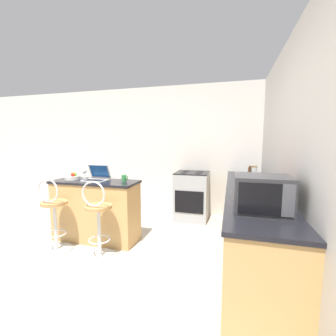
{
  "coord_description": "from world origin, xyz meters",
  "views": [
    {
      "loc": [
        1.48,
        -1.96,
        1.51
      ],
      "look_at": [
        0.38,
        1.93,
        1.01
      ],
      "focal_mm": 24.0,
      "sensor_mm": 36.0,
      "label": 1
    }
  ],
  "objects": [
    {
      "name": "bar_stool_far",
      "position": [
        -0.13,
        0.45,
        0.48
      ],
      "size": [
        0.4,
        0.4,
        1.02
      ],
      "color": "silver",
      "rests_on": "ground_plane"
    },
    {
      "name": "laptop",
      "position": [
        -0.47,
        0.98,
        0.97
      ],
      "size": [
        0.34,
        0.3,
        0.23
      ],
      "color": "#B7BABF",
      "rests_on": "breakfast_bar"
    },
    {
      "name": "wine_glass_tall",
      "position": [
        -0.76,
        1.07,
        1.02
      ],
      "size": [
        0.08,
        0.08,
        0.15
      ],
      "color": "silver",
      "rests_on": "breakfast_bar"
    },
    {
      "name": "breakfast_bar",
      "position": [
        -0.47,
        0.92,
        0.46
      ],
      "size": [
        1.3,
        0.5,
        0.91
      ],
      "color": "tan",
      "rests_on": "ground_plane"
    },
    {
      "name": "bar_stool_near",
      "position": [
        -0.81,
        0.45,
        0.48
      ],
      "size": [
        0.4,
        0.4,
        1.02
      ],
      "color": "silver",
      "rests_on": "ground_plane"
    },
    {
      "name": "counter_right",
      "position": [
        1.74,
        1.01,
        0.46
      ],
      "size": [
        0.61,
        3.06,
        0.91
      ],
      "color": "tan",
      "rests_on": "ground_plane"
    },
    {
      "name": "storage_jar",
      "position": [
        1.86,
        2.1,
        1.0
      ],
      "size": [
        0.1,
        0.1,
        0.17
      ],
      "color": "silver",
      "rests_on": "counter_right"
    },
    {
      "name": "fruit_bowl",
      "position": [
        -0.86,
        0.93,
        0.95
      ],
      "size": [
        0.23,
        0.23,
        0.11
      ],
      "color": "silver",
      "rests_on": "breakfast_bar"
    },
    {
      "name": "mug_white",
      "position": [
        1.62,
        1.84,
        0.96
      ],
      "size": [
        0.1,
        0.08,
        0.09
      ],
      "color": "white",
      "rests_on": "counter_right"
    },
    {
      "name": "stove_range",
      "position": [
        0.78,
        2.21,
        0.46
      ],
      "size": [
        0.61,
        0.6,
        0.92
      ],
      "color": "#9EA3A8",
      "rests_on": "ground_plane"
    },
    {
      "name": "microwave",
      "position": [
        1.73,
        0.02,
        1.07
      ],
      "size": [
        0.44,
        0.39,
        0.31
      ],
      "color": "#2D2D30",
      "rests_on": "counter_right"
    },
    {
      "name": "mug_blue",
      "position": [
        1.77,
        1.91,
        0.96
      ],
      "size": [
        0.1,
        0.08,
        0.09
      ],
      "color": "#2D51AD",
      "rests_on": "counter_right"
    },
    {
      "name": "toaster",
      "position": [
        1.73,
        0.59,
        1.0
      ],
      "size": [
        0.23,
        0.31,
        0.18
      ],
      "color": "red",
      "rests_on": "counter_right"
    },
    {
      "name": "mug_green",
      "position": [
        -0.02,
        0.98,
        0.96
      ],
      "size": [
        0.09,
        0.07,
        0.1
      ],
      "color": "#338447",
      "rests_on": "breakfast_bar"
    },
    {
      "name": "ground_plane",
      "position": [
        0.0,
        0.0,
        0.0
      ],
      "size": [
        20.0,
        20.0,
        0.0
      ],
      "primitive_type": "plane",
      "color": "#ADA393"
    },
    {
      "name": "wall_back",
      "position": [
        0.0,
        2.56,
        1.3
      ],
      "size": [
        12.0,
        0.06,
        2.6
      ],
      "color": "silver",
      "rests_on": "ground_plane"
    },
    {
      "name": "wall_right",
      "position": [
        2.06,
        0.0,
        1.3
      ],
      "size": [
        0.06,
        12.0,
        2.6
      ],
      "color": "silver",
      "rests_on": "ground_plane"
    },
    {
      "name": "pepper_mill",
      "position": [
        1.76,
        1.68,
        1.01
      ],
      "size": [
        0.05,
        0.05,
        0.21
      ],
      "color": "#4C2D19",
      "rests_on": "counter_right"
    }
  ]
}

